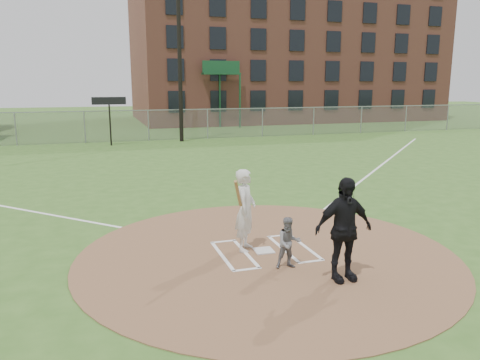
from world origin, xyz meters
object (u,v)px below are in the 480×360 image
object	(u,v)px
catcher	(289,243)
batter_at_plate	(245,210)
umpire	(344,229)
home_plate	(264,251)

from	to	relation	value
catcher	batter_at_plate	distance (m)	1.44
umpire	home_plate	bearing A→B (deg)	114.69
home_plate	batter_at_plate	bearing A→B (deg)	147.65
umpire	batter_at_plate	world-z (taller)	umpire
catcher	umpire	world-z (taller)	umpire
home_plate	umpire	size ratio (longest dim) A/B	0.21
home_plate	umpire	bearing A→B (deg)	-64.64
catcher	umpire	distance (m)	1.23
home_plate	umpire	xyz separation A→B (m)	(0.90, -1.90, 1.00)
catcher	batter_at_plate	size ratio (longest dim) A/B	0.58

